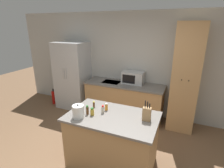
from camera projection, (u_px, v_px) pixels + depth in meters
The scene contains 14 objects.
wall_back at pixel (139, 65), 4.41m from camera, with size 7.20×0.06×2.60m.
refrigerator at pixel (73, 76), 4.90m from camera, with size 0.87×0.67×1.84m.
back_counter at pixel (124, 100), 4.48m from camera, with size 1.97×0.66×0.89m.
pantry_cabinet at pixel (185, 79), 3.76m from camera, with size 0.55×0.59×2.35m.
kitchen_island at pixel (112, 140), 2.89m from camera, with size 1.42×0.88×0.92m.
microwave at pixel (133, 78), 4.33m from camera, with size 0.52×0.35×0.29m.
knife_block at pixel (147, 114), 2.58m from camera, with size 0.12×0.08×0.31m.
spice_bottle_tall_dark at pixel (92, 112), 2.74m from camera, with size 0.06×0.06×0.13m.
spice_bottle_short_red at pixel (103, 109), 2.82m from camera, with size 0.05×0.05×0.13m.
spice_bottle_amber_oil at pixel (94, 105), 3.00m from camera, with size 0.04×0.04×0.12m.
spice_bottle_green_herb at pixel (87, 110), 2.77m from camera, with size 0.05×0.05×0.15m.
spice_bottle_pale_salt at pixel (106, 107), 2.90m from camera, with size 0.05×0.05×0.12m.
kettle at pixel (78, 111), 2.67m from camera, with size 0.18×0.18×0.22m.
fire_extinguisher at pixel (54, 97), 5.26m from camera, with size 0.11×0.11×0.47m.
Camera 1 is at (1.09, -1.91, 2.27)m, focal length 28.00 mm.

